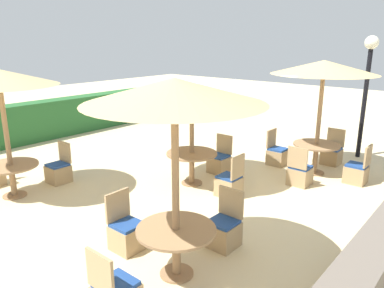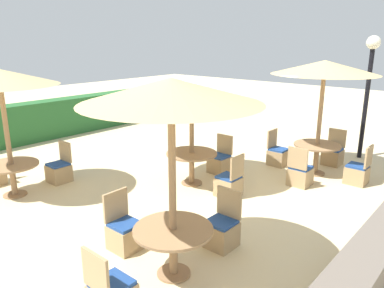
% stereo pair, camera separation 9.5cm
% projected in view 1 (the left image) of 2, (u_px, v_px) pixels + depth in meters
% --- Properties ---
extents(ground_plane, '(40.00, 40.00, 0.00)m').
position_uv_depth(ground_plane, '(212.00, 187.00, 8.47)').
color(ground_plane, beige).
extents(hedge_row, '(13.00, 0.70, 1.26)m').
position_uv_depth(hedge_row, '(49.00, 119.00, 12.56)').
color(hedge_row, '#28602D').
rests_on(hedge_row, ground_plane).
extents(lamp_post, '(0.36, 0.36, 3.32)m').
position_uv_depth(lamp_post, '(368.00, 73.00, 10.00)').
color(lamp_post, black).
rests_on(lamp_post, ground_plane).
extents(parasol_center, '(2.56, 2.56, 2.42)m').
position_uv_depth(parasol_center, '(192.00, 86.00, 8.06)').
color(parasol_center, '#93704C').
rests_on(parasol_center, ground_plane).
extents(round_table_center, '(1.16, 1.16, 0.75)m').
position_uv_depth(round_table_center, '(192.00, 159.00, 8.50)').
color(round_table_center, '#93704C').
rests_on(round_table_center, ground_plane).
extents(patio_chair_center_south, '(0.46, 0.46, 0.93)m').
position_uv_depth(patio_chair_center_south, '(229.00, 184.00, 7.93)').
color(patio_chair_center_south, tan).
rests_on(patio_chair_center_south, ground_plane).
extents(patio_chair_center_east, '(0.46, 0.46, 0.93)m').
position_uv_depth(patio_chair_center_east, '(220.00, 162.00, 9.34)').
color(patio_chair_center_east, tan).
rests_on(patio_chair_center_east, ground_plane).
extents(parasol_front_right, '(2.45, 2.45, 2.76)m').
position_uv_depth(parasol_front_right, '(324.00, 68.00, 8.64)').
color(parasol_front_right, '#93704C').
rests_on(parasol_front_right, ground_plane).
extents(round_table_front_right, '(1.12, 1.12, 0.75)m').
position_uv_depth(round_table_front_right, '(316.00, 150.00, 9.18)').
color(round_table_front_right, '#93704C').
rests_on(round_table_front_right, ground_plane).
extents(patio_chair_front_right_north, '(0.46, 0.46, 0.93)m').
position_uv_depth(patio_chair_front_right_north, '(277.00, 155.00, 9.92)').
color(patio_chair_front_right_north, tan).
rests_on(patio_chair_front_right_north, ground_plane).
extents(patio_chair_front_right_west, '(0.46, 0.46, 0.93)m').
position_uv_depth(patio_chair_front_right_west, '(300.00, 174.00, 8.53)').
color(patio_chair_front_right_west, tan).
rests_on(patio_chair_front_right_west, ground_plane).
extents(patio_chair_front_right_east, '(0.46, 0.46, 0.93)m').
position_uv_depth(patio_chair_front_right_east, '(332.00, 154.00, 9.97)').
color(patio_chair_front_right_east, tan).
rests_on(patio_chair_front_right_east, ground_plane).
extents(patio_chair_front_right_south, '(0.46, 0.46, 0.93)m').
position_uv_depth(patio_chair_front_right_south, '(357.00, 172.00, 8.64)').
color(patio_chair_front_right_south, tan).
rests_on(patio_chair_front_right_south, ground_plane).
extents(round_table_back_left, '(1.10, 1.10, 0.70)m').
position_uv_depth(round_table_back_left, '(11.00, 171.00, 7.82)').
color(round_table_back_left, '#93704C').
rests_on(round_table_back_left, ground_plane).
extents(patio_chair_back_left_east, '(0.46, 0.46, 0.93)m').
position_uv_depth(patio_chair_back_left_east, '(59.00, 171.00, 8.70)').
color(patio_chair_back_left_east, tan).
rests_on(patio_chair_back_left_east, ground_plane).
extents(parasol_front_left, '(2.34, 2.34, 2.77)m').
position_uv_depth(parasol_front_left, '(174.00, 92.00, 4.62)').
color(parasol_front_left, '#93704C').
rests_on(parasol_front_left, ground_plane).
extents(round_table_front_left, '(1.11, 1.11, 0.72)m').
position_uv_depth(round_table_front_left, '(176.00, 238.00, 5.17)').
color(round_table_front_left, '#93704C').
rests_on(round_table_front_left, ground_plane).
extents(patio_chair_front_left_north, '(0.46, 0.46, 0.93)m').
position_uv_depth(patio_chair_front_left_north, '(127.00, 233.00, 5.92)').
color(patio_chair_front_left_north, tan).
rests_on(patio_chair_front_left_north, ground_plane).
extents(patio_chair_front_left_east, '(0.46, 0.46, 0.93)m').
position_uv_depth(patio_chair_front_left_east, '(224.00, 231.00, 6.00)').
color(patio_chair_front_left_east, tan).
rests_on(patio_chair_front_left_east, ground_plane).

